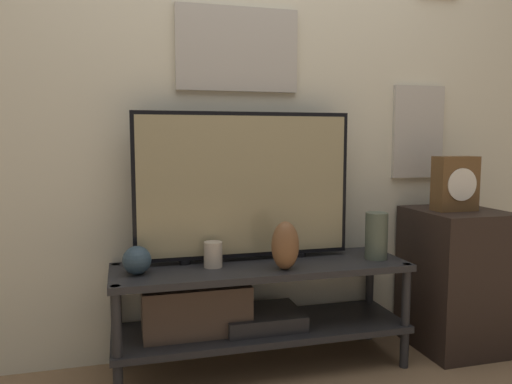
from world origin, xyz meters
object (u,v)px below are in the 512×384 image
at_px(television, 244,185).
at_px(vase_tall_ceramic, 376,236).
at_px(vase_round_glass, 137,260).
at_px(vase_urn_stoneware, 285,246).
at_px(mantel_clock, 455,184).
at_px(candle_jar, 213,254).

distance_m(television, vase_tall_ceramic, 0.67).
distance_m(vase_round_glass, vase_tall_ceramic, 1.10).
bearing_deg(vase_round_glass, vase_tall_ceramic, -0.91).
xyz_separation_m(television, vase_round_glass, (-0.49, -0.11, -0.29)).
distance_m(television, vase_urn_stoneware, 0.35).
bearing_deg(vase_urn_stoneware, vase_tall_ceramic, 8.69).
distance_m(vase_round_glass, mantel_clock, 1.56).
height_order(vase_urn_stoneware, vase_tall_ceramic, vase_tall_ceramic).
xyz_separation_m(vase_round_glass, candle_jar, (0.33, 0.03, -0.00)).
distance_m(television, candle_jar, 0.35).
bearing_deg(vase_urn_stoneware, candle_jar, 156.95).
relative_size(television, vase_round_glass, 8.37).
bearing_deg(vase_urn_stoneware, mantel_clock, 5.09).
bearing_deg(mantel_clock, vase_urn_stoneware, -174.91).
xyz_separation_m(television, mantel_clock, (1.04, -0.12, -0.01)).
bearing_deg(vase_urn_stoneware, television, 122.76).
height_order(vase_urn_stoneware, mantel_clock, mantel_clock).
height_order(television, vase_tall_ceramic, television).
height_order(candle_jar, mantel_clock, mantel_clock).
bearing_deg(vase_round_glass, candle_jar, 6.02).
xyz_separation_m(vase_round_glass, mantel_clock, (1.53, -0.01, 0.29)).
relative_size(vase_urn_stoneware, vase_tall_ceramic, 0.96).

